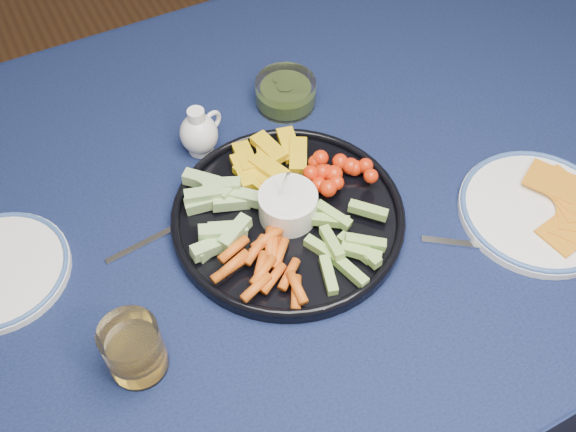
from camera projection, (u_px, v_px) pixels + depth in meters
name	position (u px, v px, depth m)	size (l,w,h in m)	color
dining_table	(308.00, 203.00, 1.17)	(1.67, 1.07, 0.75)	#512E1B
crudite_platter	(286.00, 214.00, 1.01)	(0.37, 0.37, 0.12)	black
creamer_pitcher	(199.00, 133.00, 1.10)	(0.08, 0.07, 0.09)	white
pickle_bowl	(286.00, 94.00, 1.18)	(0.11, 0.11, 0.05)	white
cheese_plate	(538.00, 209.00, 1.03)	(0.25, 0.25, 0.03)	white
juice_tumbler	(135.00, 351.00, 0.85)	(0.08, 0.08, 0.09)	white
fork_left	(165.00, 233.00, 1.02)	(0.17, 0.03, 0.00)	silver
fork_right	(493.00, 247.00, 1.00)	(0.16, 0.12, 0.00)	silver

